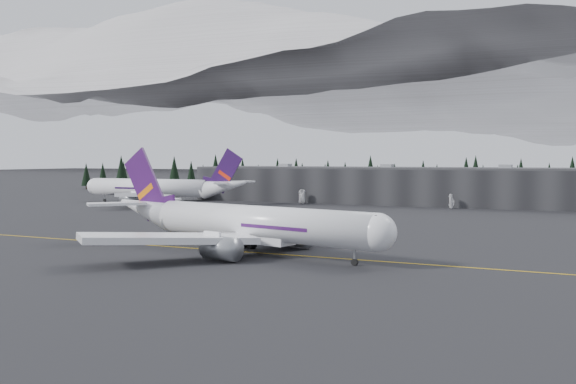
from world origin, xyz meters
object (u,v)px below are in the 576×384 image
at_px(terminal, 415,185).
at_px(jet_main, 237,222).
at_px(jet_parked, 162,188).
at_px(gse_vehicle_a, 302,202).
at_px(gse_vehicle_b, 452,206).

bearing_deg(terminal, jet_main, -89.61).
relative_size(jet_main, jet_parked, 0.92).
bearing_deg(jet_main, jet_parked, 144.70).
relative_size(terminal, jet_main, 2.68).
bearing_deg(jet_main, terminal, 103.12).
bearing_deg(gse_vehicle_a, terminal, 26.44).
bearing_deg(jet_main, gse_vehicle_b, 94.80).
xyz_separation_m(jet_parked, gse_vehicle_b, (95.48, 20.05, -4.59)).
bearing_deg(gse_vehicle_b, gse_vehicle_a, -114.64).
bearing_deg(gse_vehicle_b, jet_main, -31.75).
relative_size(jet_parked, gse_vehicle_a, 13.08).
distance_m(jet_main, gse_vehicle_b, 110.41).
xyz_separation_m(jet_main, gse_vehicle_b, (15.22, 109.27, -4.23)).
relative_size(terminal, gse_vehicle_a, 32.22).
bearing_deg(jet_main, gse_vehicle_a, 120.91).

